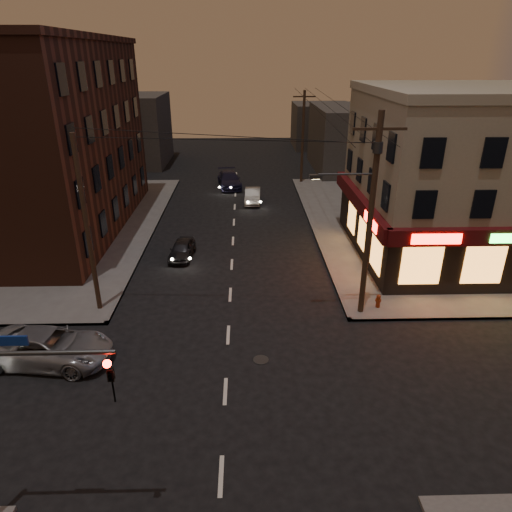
{
  "coord_description": "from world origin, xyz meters",
  "views": [
    {
      "loc": [
        0.83,
        -14.48,
        12.35
      ],
      "look_at": [
        1.39,
        6.1,
        3.2
      ],
      "focal_mm": 32.0,
      "sensor_mm": 36.0,
      "label": 1
    }
  ],
  "objects_px": {
    "sedan_mid": "(253,196)",
    "fire_hydrant": "(378,300)",
    "sedan_far": "(229,180)",
    "sedan_near": "(182,249)",
    "suv_cross": "(49,347)"
  },
  "relations": [
    {
      "from": "sedan_mid",
      "to": "fire_hydrant",
      "type": "xyz_separation_m",
      "value": [
        6.19,
        -19.06,
        -0.09
      ]
    },
    {
      "from": "sedan_far",
      "to": "fire_hydrant",
      "type": "height_order",
      "value": "sedan_far"
    },
    {
      "from": "sedan_mid",
      "to": "sedan_near",
      "type": "bearing_deg",
      "value": -109.67
    },
    {
      "from": "sedan_mid",
      "to": "suv_cross",
      "type": "bearing_deg",
      "value": -109.42
    },
    {
      "from": "sedan_near",
      "to": "sedan_mid",
      "type": "xyz_separation_m",
      "value": [
        4.91,
        12.04,
        0.05
      ]
    },
    {
      "from": "sedan_near",
      "to": "fire_hydrant",
      "type": "relative_size",
      "value": 4.69
    },
    {
      "from": "sedan_near",
      "to": "sedan_far",
      "type": "relative_size",
      "value": 0.67
    },
    {
      "from": "sedan_near",
      "to": "sedan_far",
      "type": "bearing_deg",
      "value": 86.25
    },
    {
      "from": "suv_cross",
      "to": "sedan_near",
      "type": "bearing_deg",
      "value": -13.95
    },
    {
      "from": "suv_cross",
      "to": "sedan_near",
      "type": "relative_size",
      "value": 1.56
    },
    {
      "from": "sedan_near",
      "to": "sedan_mid",
      "type": "distance_m",
      "value": 13.0
    },
    {
      "from": "sedan_mid",
      "to": "sedan_far",
      "type": "distance_m",
      "value": 5.85
    },
    {
      "from": "sedan_near",
      "to": "fire_hydrant",
      "type": "height_order",
      "value": "sedan_near"
    },
    {
      "from": "sedan_mid",
      "to": "sedan_far",
      "type": "xyz_separation_m",
      "value": [
        -2.25,
        5.4,
        0.11
      ]
    },
    {
      "from": "fire_hydrant",
      "to": "sedan_near",
      "type": "bearing_deg",
      "value": 147.65
    }
  ]
}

